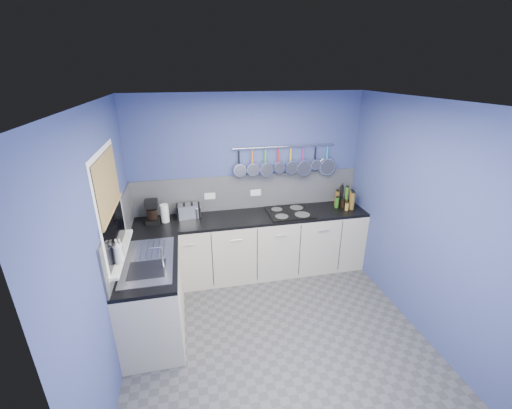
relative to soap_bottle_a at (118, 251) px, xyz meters
name	(u,v)px	position (x,y,z in m)	size (l,w,h in m)	color
floor	(274,330)	(1.53, -0.08, -1.18)	(3.20, 3.00, 0.02)	#47474C
ceiling	(280,101)	(1.53, -0.08, 1.34)	(3.20, 3.00, 0.02)	white
wall_back	(248,184)	(1.53, 1.43, 0.08)	(3.20, 0.02, 2.50)	navy
wall_front	(345,346)	(1.53, -1.59, 0.08)	(3.20, 0.02, 2.50)	navy
wall_left	(105,249)	(-0.08, -0.08, 0.08)	(0.02, 3.00, 2.50)	navy
wall_right	(418,218)	(3.14, -0.08, 0.08)	(0.02, 3.00, 2.50)	navy
backsplash_back	(249,192)	(1.53, 1.41, -0.02)	(3.20, 0.02, 0.50)	slate
backsplash_left	(120,229)	(-0.06, 0.52, -0.02)	(0.02, 1.80, 0.50)	slate
cabinet_run_back	(253,246)	(1.53, 1.12, -0.74)	(3.20, 0.60, 0.86)	beige
worktop_back	(253,217)	(1.53, 1.12, -0.29)	(3.20, 0.60, 0.04)	black
cabinet_run_left	(154,297)	(0.23, 0.22, -0.74)	(0.60, 1.20, 0.86)	beige
worktop_left	(149,262)	(0.23, 0.22, -0.29)	(0.60, 1.20, 0.04)	black
window_frame	(110,206)	(-0.05, 0.22, 0.38)	(0.01, 1.00, 1.10)	white
window_glass	(111,206)	(-0.04, 0.22, 0.38)	(0.01, 0.90, 1.00)	black
bamboo_blind	(108,183)	(-0.03, 0.22, 0.61)	(0.01, 0.90, 0.55)	olive
window_sill	(121,252)	(-0.02, 0.22, -0.13)	(0.10, 0.98, 0.03)	white
sink_unit	(148,260)	(0.23, 0.22, -0.27)	(0.50, 0.95, 0.01)	silver
mixer_tap	(162,257)	(0.39, 0.04, -0.14)	(0.12, 0.08, 0.26)	silver
socket_left	(210,196)	(0.98, 1.40, -0.04)	(0.15, 0.01, 0.09)	white
socket_right	(256,193)	(1.63, 1.40, -0.04)	(0.15, 0.01, 0.09)	white
pot_rail	(285,147)	(2.03, 1.37, 0.61)	(0.02, 0.02, 1.45)	silver
soap_bottle_a	(118,251)	(0.00, 0.00, 0.00)	(0.09, 0.09, 0.24)	white
soap_bottle_b	(121,247)	(0.00, 0.14, -0.03)	(0.08, 0.08, 0.17)	white
paper_towel	(165,213)	(0.37, 1.18, -0.15)	(0.11, 0.11, 0.24)	white
coffee_maker	(152,212)	(0.21, 1.18, -0.12)	(0.17, 0.19, 0.31)	black
toaster	(188,211)	(0.67, 1.26, -0.18)	(0.29, 0.16, 0.18)	silver
canister	(197,212)	(0.79, 1.24, -0.20)	(0.10, 0.10, 0.14)	silver
hob	(289,212)	(2.05, 1.12, -0.26)	(0.61, 0.53, 0.01)	black
pan_0	(239,162)	(1.40, 1.36, 0.43)	(0.17, 0.10, 0.36)	silver
pan_1	(252,162)	(1.58, 1.36, 0.43)	(0.18, 0.10, 0.37)	silver
pan_2	(265,161)	(1.76, 1.36, 0.42)	(0.19, 0.12, 0.38)	silver
pan_3	(278,159)	(1.94, 1.36, 0.44)	(0.16, 0.12, 0.35)	silver
pan_4	(291,160)	(2.12, 1.36, 0.42)	(0.18, 0.10, 0.37)	silver
pan_5	(303,160)	(2.30, 1.36, 0.41)	(0.22, 0.10, 0.41)	silver
pan_6	(315,157)	(2.48, 1.36, 0.44)	(0.15, 0.09, 0.34)	silver
pan_7	(327,160)	(2.67, 1.36, 0.39)	(0.24, 0.07, 0.43)	silver
condiment_0	(347,196)	(2.97, 1.25, -0.14)	(0.05, 0.05, 0.26)	#3F721E
condiment_1	(341,195)	(2.89, 1.25, -0.13)	(0.05, 0.05, 0.28)	black
condiment_2	(337,198)	(2.82, 1.23, -0.16)	(0.07, 0.07, 0.22)	brown
condiment_3	(351,199)	(2.99, 1.14, -0.15)	(0.06, 0.06, 0.24)	#8C5914
condiment_4	(343,203)	(2.88, 1.16, -0.21)	(0.07, 0.07, 0.11)	black
condiment_5	(337,203)	(2.78, 1.16, -0.19)	(0.06, 0.06, 0.15)	#265919
condiment_6	(352,201)	(2.96, 1.05, -0.14)	(0.07, 0.07, 0.25)	brown
condiment_7	(347,207)	(2.88, 1.03, -0.22)	(0.05, 0.05, 0.11)	olive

